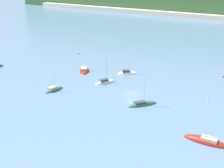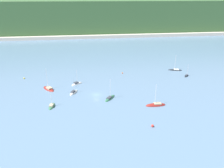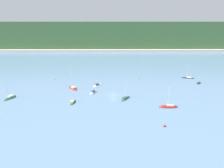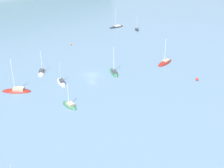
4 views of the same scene
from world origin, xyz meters
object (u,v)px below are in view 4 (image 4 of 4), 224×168
(sailboat_0, at_px, (137,30))
(mooring_buoy_2, at_px, (71,44))
(sailboat_3, at_px, (165,63))
(sailboat_4, at_px, (17,91))
(sailboat_6, at_px, (42,73))
(mooring_buoy_1, at_px, (197,79))
(sailboat_7, at_px, (114,73))
(sailboat_1, at_px, (61,83))
(sailboat_8, at_px, (70,106))
(sailboat_5, at_px, (116,27))

(sailboat_0, xyz_separation_m, mooring_buoy_2, (-34.69, 9.04, 0.20))
(sailboat_3, distance_m, sailboat_4, 51.16)
(sailboat_0, bearing_deg, sailboat_4, 140.19)
(sailboat_6, bearing_deg, mooring_buoy_2, -10.73)
(sailboat_6, height_order, mooring_buoy_1, sailboat_6)
(sailboat_3, distance_m, mooring_buoy_1, 16.13)
(sailboat_3, xyz_separation_m, sailboat_7, (-17.86, 8.86, -0.00))
(sailboat_6, xyz_separation_m, mooring_buoy_2, (25.81, 12.69, 0.22))
(sailboat_7, bearing_deg, mooring_buoy_1, -116.53)
(sailboat_1, height_order, sailboat_8, sailboat_1)
(sailboat_4, distance_m, sailboat_8, 18.47)
(sailboat_6, distance_m, sailboat_7, 23.64)
(sailboat_5, xyz_separation_m, sailboat_8, (-68.03, -36.83, 0.02))
(sailboat_0, height_order, sailboat_6, sailboat_6)
(mooring_buoy_2, bearing_deg, sailboat_3, -80.69)
(sailboat_3, distance_m, sailboat_8, 42.46)
(sailboat_0, relative_size, mooring_buoy_1, 8.14)
(sailboat_1, height_order, sailboat_4, sailboat_4)
(sailboat_6, xyz_separation_m, mooring_buoy_1, (26.26, -42.41, 0.35))
(sailboat_7, bearing_deg, sailboat_4, 100.41)
(sailboat_1, bearing_deg, sailboat_5, -40.01)
(sailboat_1, bearing_deg, mooring_buoy_2, -21.96)
(sailboat_6, bearing_deg, sailboat_0, -33.45)
(sailboat_6, distance_m, mooring_buoy_2, 28.76)
(sailboat_3, bearing_deg, mooring_buoy_2, -80.44)
(sailboat_0, distance_m, sailboat_6, 60.61)
(sailboat_0, relative_size, sailboat_1, 0.96)
(sailboat_0, bearing_deg, sailboat_8, 154.39)
(sailboat_0, xyz_separation_m, mooring_buoy_1, (-34.25, -46.06, 0.33))
(sailboat_0, xyz_separation_m, sailboat_3, (-28.10, -31.15, -0.04))
(sailboat_5, bearing_deg, sailboat_4, 30.24)
(sailboat_3, bearing_deg, sailboat_7, -26.13)
(sailboat_0, xyz_separation_m, sailboat_1, (-61.81, -14.15, -0.02))
(sailboat_8, xyz_separation_m, mooring_buoy_1, (36.04, -19.74, 0.35))
(mooring_buoy_1, bearing_deg, sailboat_4, 136.26)
(sailboat_3, height_order, sailboat_7, sailboat_3)
(sailboat_5, bearing_deg, sailboat_1, 38.09)
(sailboat_7, distance_m, mooring_buoy_1, 26.50)
(sailboat_3, height_order, sailboat_6, sailboat_3)
(sailboat_0, distance_m, mooring_buoy_2, 35.85)
(sailboat_3, xyz_separation_m, sailboat_8, (-42.18, 4.83, 0.02))
(sailboat_8, bearing_deg, sailboat_5, -51.49)
(mooring_buoy_1, bearing_deg, sailboat_7, 116.23)
(sailboat_3, distance_m, sailboat_5, 49.02)
(sailboat_1, xyz_separation_m, sailboat_7, (15.85, -8.14, -0.02))
(sailboat_6, relative_size, sailboat_8, 1.16)
(sailboat_1, relative_size, sailboat_7, 0.77)
(sailboat_0, distance_m, sailboat_7, 51.08)
(sailboat_0, relative_size, sailboat_8, 1.01)
(sailboat_5, relative_size, sailboat_7, 1.03)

